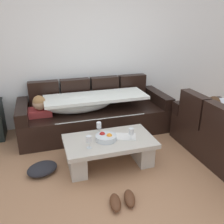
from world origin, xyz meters
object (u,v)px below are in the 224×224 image
couch_along_wall (93,114)px  fruit_bowl (106,137)px  crumpled_garment (42,169)px  coffee_table (109,148)px  wine_glass_near_right (131,132)px  open_magazine (126,137)px  pair_of_shoes (122,200)px  wine_glass_near_left (89,140)px  wine_glass_far_back (99,126)px

couch_along_wall → fruit_bowl: 1.09m
crumpled_garment → coffee_table: bearing=-3.4°
fruit_bowl → wine_glass_near_right: 0.34m
open_magazine → pair_of_shoes: bearing=-90.0°
couch_along_wall → wine_glass_near_right: (0.26, -1.18, 0.17)m
couch_along_wall → coffee_table: (-0.02, -1.08, -0.09)m
open_magazine → crumpled_garment: open_magazine is taller
wine_glass_near_left → pair_of_shoes: bearing=-71.0°
wine_glass_near_right → wine_glass_far_back: size_ratio=1.00×
fruit_bowl → pair_of_shoes: (-0.04, -0.78, -0.37)m
crumpled_garment → wine_glass_near_left: bearing=-18.3°
coffee_table → wine_glass_far_back: 0.35m
pair_of_shoes → open_magazine: bearing=68.1°
coffee_table → wine_glass_far_back: (-0.09, 0.22, 0.26)m
couch_along_wall → wine_glass_far_back: couch_along_wall is taller
fruit_bowl → pair_of_shoes: size_ratio=0.82×
fruit_bowl → wine_glass_far_back: size_ratio=1.69×
coffee_table → wine_glass_far_back: bearing=111.3°
open_magazine → couch_along_wall: bearing=123.1°
wine_glass_far_back → wine_glass_near_right: bearing=-41.2°
coffee_table → pair_of_shoes: size_ratio=3.51×
coffee_table → wine_glass_far_back: wine_glass_far_back is taller
open_magazine → crumpled_garment: bearing=-160.9°
wine_glass_far_back → pair_of_shoes: size_ratio=0.49×
wine_glass_near_left → pair_of_shoes: size_ratio=0.49×
couch_along_wall → crumpled_garment: 1.40m
crumpled_garment → fruit_bowl: bearing=-3.9°
fruit_bowl → wine_glass_far_back: (-0.04, 0.23, 0.08)m
pair_of_shoes → crumpled_garment: size_ratio=0.85×
couch_along_wall → wine_glass_near_right: size_ratio=15.37×
couch_along_wall → wine_glass_near_left: size_ratio=15.37×
couch_along_wall → open_magazine: size_ratio=9.11×
couch_along_wall → wine_glass_far_back: bearing=-96.7°
couch_along_wall → wine_glass_far_back: size_ratio=15.37×
fruit_bowl → wine_glass_near_left: size_ratio=1.69×
wine_glass_near_left → wine_glass_near_right: 0.58m
couch_along_wall → pair_of_shoes: (-0.10, -1.87, -0.28)m
coffee_table → wine_glass_near_right: (0.27, -0.09, 0.26)m
couch_along_wall → wine_glass_near_left: 1.28m
fruit_bowl → coffee_table: bearing=5.1°
coffee_table → pair_of_shoes: (-0.09, -0.79, -0.19)m
couch_along_wall → wine_glass_near_left: bearing=-104.8°
couch_along_wall → fruit_bowl: size_ratio=9.11×
wine_glass_far_back → pair_of_shoes: (0.00, -1.01, -0.45)m
wine_glass_near_left → pair_of_shoes: (0.22, -0.65, -0.45)m
coffee_table → crumpled_garment: (-0.90, 0.05, -0.18)m
coffee_table → crumpled_garment: coffee_table is taller
wine_glass_near_left → wine_glass_near_right: same height
coffee_table → open_magazine: open_magazine is taller
coffee_table → wine_glass_near_left: 0.43m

